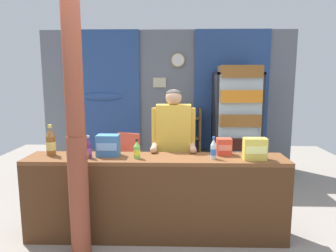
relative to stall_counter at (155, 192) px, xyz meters
The scene contains 15 objects.
ground_plane 1.05m from the stall_counter, 86.54° to the left, with size 7.63×7.63×0.00m, color gray.
back_wall_curtained 2.82m from the stall_counter, 88.92° to the left, with size 4.73×0.22×2.62m.
stall_counter is the anchor object (origin of this frame).
timber_post 0.99m from the stall_counter, 157.36° to the right, with size 0.21×0.19×2.41m.
drink_fridge 2.58m from the stall_counter, 59.80° to the left, with size 0.78×0.75×1.95m.
bottle_shelf_rack 2.46m from the stall_counter, 79.86° to the left, with size 0.48×0.28×1.21m.
plastic_lawn_chair 1.77m from the stall_counter, 110.06° to the left, with size 0.59×0.59×0.86m.
shopkeeper 0.73m from the stall_counter, 70.68° to the left, with size 0.53×0.42×1.61m.
soda_bottle_iced_tea 1.26m from the stall_counter, behind, with size 0.10×0.10×0.34m.
soda_bottle_lime_soda 0.49m from the stall_counter, 168.50° to the left, with size 0.07×0.07×0.21m.
soda_bottle_grape_soda 0.85m from the stall_counter, behind, with size 0.07×0.07×0.24m.
soda_bottle_water 0.76m from the stall_counter, ahead, with size 0.06×0.06×0.24m.
snack_box_instant_noodle 1.14m from the stall_counter, ahead, with size 0.23×0.13×0.23m.
snack_box_biscuit 0.72m from the stall_counter, 165.25° to the left, with size 0.24×0.16×0.23m.
snack_box_crackers 0.90m from the stall_counter, 16.29° to the left, with size 0.16×0.14×0.18m.
Camera 1 is at (0.16, -2.78, 1.74)m, focal length 32.36 mm.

